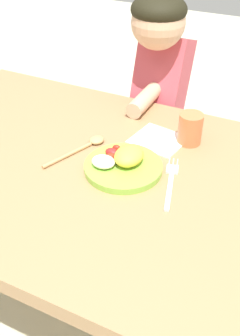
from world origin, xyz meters
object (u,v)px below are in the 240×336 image
at_px(drinking_cup, 190,129).
at_px(plate, 123,163).
at_px(fork, 171,181).
at_px(person, 159,112).
at_px(spoon, 87,145).

bearing_deg(drinking_cup, plate, -119.47).
relative_size(plate, drinking_cup, 2.27).
bearing_deg(plate, drinking_cup, 60.53).
xyz_separation_m(fork, drinking_cup, (-0.02, 0.20, 0.04)).
bearing_deg(person, drinking_cup, 124.75).
height_order(fork, person, person).
distance_m(spoon, person, 0.46).
relative_size(plate, spoon, 1.00).
bearing_deg(plate, fork, 1.77).
bearing_deg(spoon, drinking_cup, -37.97).
bearing_deg(spoon, plate, -88.83).
bearing_deg(fork, drinking_cup, -10.24).
bearing_deg(plate, person, 99.94).
xyz_separation_m(plate, fork, (0.13, 0.00, -0.02)).
xyz_separation_m(drinking_cup, person, (-0.20, 0.29, -0.14)).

